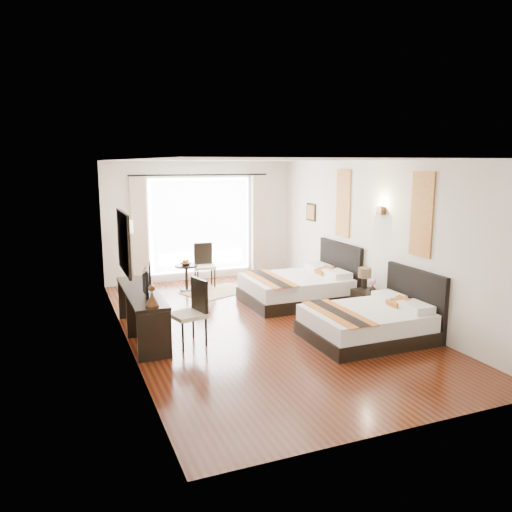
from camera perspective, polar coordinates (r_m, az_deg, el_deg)
name	(u,v)px	position (r m, az deg, el deg)	size (l,w,h in m)	color
floor	(261,325)	(8.70, 0.55, -7.88)	(4.50, 7.50, 0.01)	#3A110A
ceiling	(261,161)	(8.25, 0.59, 10.85)	(4.50, 7.50, 0.02)	white
wall_headboard	(373,237)	(9.44, 13.26, 2.08)	(0.01, 7.50, 2.80)	silver
wall_desk	(124,254)	(7.80, -14.86, 0.24)	(0.01, 7.50, 2.80)	silver
wall_window	(200,221)	(11.88, -6.39, 4.00)	(4.50, 0.01, 2.80)	silver
wall_entry	(405,301)	(5.19, 16.70, -5.00)	(4.50, 0.01, 2.80)	silver
window_glass	(201,225)	(11.87, -6.36, 3.51)	(2.40, 0.02, 2.20)	white
sheer_curtain	(201,226)	(11.82, -6.28, 3.48)	(2.30, 0.02, 2.10)	white
drape_left	(139,230)	(11.48, -13.21, 2.95)	(0.35, 0.14, 2.35)	beige
drape_right	(259,224)	(12.25, 0.32, 3.70)	(0.35, 0.14, 2.35)	beige
art_panel_near	(422,214)	(8.36, 18.42, 4.54)	(0.03, 0.50, 1.35)	maroon
art_panel_far	(343,203)	(10.24, 9.94, 5.95)	(0.03, 0.50, 1.35)	maroon
wall_sconce	(381,211)	(9.13, 14.09, 5.05)	(0.10, 0.14, 0.14)	#442A18
mirror_frame	(124,242)	(7.95, -14.89, 1.53)	(0.04, 1.25, 0.95)	black
mirror_glass	(125,242)	(7.95, -14.72, 1.54)	(0.01, 1.12, 0.82)	white
bed_near	(371,322)	(8.17, 13.00, -7.33)	(1.89, 1.48, 1.06)	black
bed_far	(300,287)	(10.05, 5.03, -3.57)	(2.05, 1.60, 1.15)	black
nightstand	(367,303)	(9.32, 12.56, -5.31)	(0.40, 0.50, 0.48)	black
table_lamp	(365,274)	(9.29, 12.32, -2.06)	(0.24, 0.24, 0.38)	black
vase	(372,287)	(9.15, 13.17, -3.51)	(0.13, 0.13, 0.13)	black
console_desk	(142,314)	(8.24, -12.91, -6.44)	(0.50, 2.20, 0.76)	black
television	(143,280)	(7.93, -12.75, -2.66)	(0.75, 0.10, 0.43)	black
bronze_figurine	(152,298)	(7.15, -11.79, -4.70)	(0.19, 0.19, 0.28)	#442A18
desk_chair	(189,325)	(7.77, -7.62, -7.83)	(0.57, 0.57, 1.01)	beige
floor_lamp	(126,232)	(11.12, -14.64, 2.72)	(0.31, 0.31, 1.53)	black
side_table	(187,278)	(11.01, -7.95, -2.47)	(0.49, 0.49, 0.56)	black
fruit_bowl	(186,264)	(10.92, -8.03, -0.91)	(0.23, 0.23, 0.06)	#412717
window_chair	(205,273)	(11.32, -5.89, -1.99)	(0.50, 0.50, 0.97)	beige
jute_rug	(217,292)	(10.84, -4.45, -4.10)	(1.36, 0.92, 0.01)	tan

